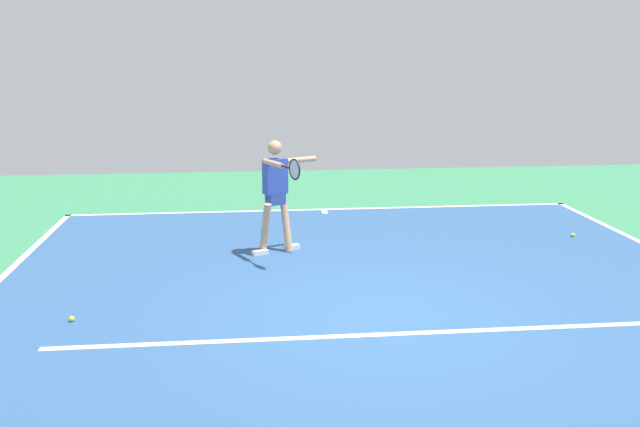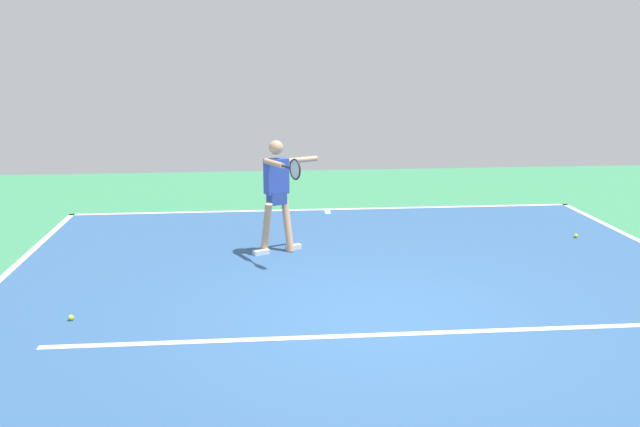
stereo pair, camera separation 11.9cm
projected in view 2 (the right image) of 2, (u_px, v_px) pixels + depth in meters
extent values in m
plane|color=#388456|center=(376.00, 316.00, 8.03)|extent=(20.29, 20.29, 0.00)
cube|color=#2D5484|center=(376.00, 316.00, 8.03)|extent=(9.60, 11.26, 0.00)
cube|color=white|center=(326.00, 209.00, 13.44)|extent=(9.60, 0.10, 0.01)
cube|color=white|center=(385.00, 335.00, 7.50)|extent=(7.20, 0.10, 0.01)
cube|color=white|center=(327.00, 212.00, 13.25)|extent=(0.10, 0.30, 0.01)
cylinder|color=tan|center=(288.00, 225.00, 10.61)|extent=(0.23, 0.31, 0.81)
cube|color=white|center=(293.00, 247.00, 10.73)|extent=(0.26, 0.19, 0.07)
cylinder|color=tan|center=(266.00, 228.00, 10.43)|extent=(0.23, 0.31, 0.81)
cube|color=white|center=(261.00, 252.00, 10.46)|extent=(0.26, 0.19, 0.07)
cube|color=#2D4799|center=(277.00, 197.00, 10.41)|extent=(0.31, 0.29, 0.20)
cube|color=#334CB2|center=(276.00, 176.00, 10.34)|extent=(0.38, 0.31, 0.52)
sphere|color=tan|center=(276.00, 147.00, 10.25)|extent=(0.21, 0.21, 0.21)
cylinder|color=tan|center=(302.00, 160.00, 10.51)|extent=(0.50, 0.30, 0.08)
cylinder|color=tan|center=(274.00, 163.00, 9.99)|extent=(0.30, 0.50, 0.08)
cylinder|color=black|center=(286.00, 167.00, 9.68)|extent=(0.12, 0.21, 0.03)
torus|color=black|center=(295.00, 169.00, 9.47)|extent=(0.15, 0.28, 0.29)
cylinder|color=silver|center=(295.00, 169.00, 9.47)|extent=(0.11, 0.23, 0.25)
sphere|color=#C6E53D|center=(71.00, 318.00, 7.89)|extent=(0.07, 0.07, 0.07)
sphere|color=#CCE033|center=(576.00, 236.00, 11.39)|extent=(0.07, 0.07, 0.07)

